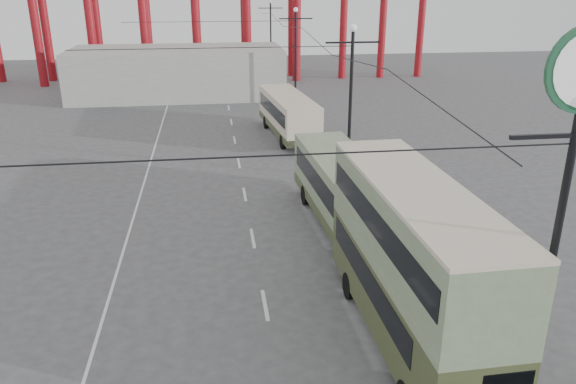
{
  "coord_description": "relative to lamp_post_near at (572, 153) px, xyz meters",
  "views": [
    {
      "loc": [
        -2.67,
        -14.5,
        11.63
      ],
      "look_at": [
        0.46,
        8.16,
        3.0
      ],
      "focal_mm": 35.0,
      "sensor_mm": 36.0,
      "label": 1
    }
  ],
  "objects": [
    {
      "name": "lamp_post_far",
      "position": [
        0.0,
        43.0,
        -3.18
      ],
      "size": [
        3.2,
        0.44,
        9.32
      ],
      "color": "black",
      "rests_on": "ground"
    },
    {
      "name": "single_decker_green",
      "position": [
        -1.93,
        13.39,
        -5.93
      ],
      "size": [
        3.38,
        12.25,
        3.43
      ],
      "rotation": [
        0.0,
        0.0,
        0.05
      ],
      "color": "#6B7F5C",
      "rests_on": "ground"
    },
    {
      "name": "pedestrian",
      "position": [
        -2.6,
        13.82,
        -6.93
      ],
      "size": [
        0.73,
        0.52,
        1.86
      ],
      "primitive_type": "imported",
      "rotation": [
        0.0,
        0.0,
        3.26
      ],
      "color": "black",
      "rests_on": "ground"
    },
    {
      "name": "ground",
      "position": [
        -5.6,
        3.0,
        -7.86
      ],
      "size": [
        160.0,
        160.0,
        0.0
      ],
      "primitive_type": "plane",
      "color": "#48484B",
      "rests_on": "ground"
    },
    {
      "name": "fairground_shed",
      "position": [
        -11.6,
        50.0,
        -5.36
      ],
      "size": [
        22.0,
        10.0,
        5.0
      ],
      "primitive_type": "cube",
      "color": "#9D9C98",
      "rests_on": "ground"
    },
    {
      "name": "lamp_post_distant",
      "position": [
        0.0,
        65.0,
        -3.18
      ],
      "size": [
        3.2,
        0.44,
        9.32
      ],
      "color": "black",
      "rests_on": "ground"
    },
    {
      "name": "lamp_post_near",
      "position": [
        0.0,
        0.0,
        0.0
      ],
      "size": [
        3.2,
        0.44,
        10.8
      ],
      "color": "black",
      "rests_on": "ground"
    },
    {
      "name": "lamp_post_mid",
      "position": [
        0.0,
        21.0,
        -3.18
      ],
      "size": [
        3.2,
        0.44,
        9.32
      ],
      "color": "black",
      "rests_on": "ground"
    },
    {
      "name": "double_decker_bus",
      "position": [
        -2.03,
        4.13,
        -4.67
      ],
      "size": [
        2.9,
        10.65,
        5.69
      ],
      "rotation": [
        0.0,
        0.0,
        0.02
      ],
      "color": "#394424",
      "rests_on": "ground"
    },
    {
      "name": "road_markings",
      "position": [
        -6.46,
        22.7,
        -7.86
      ],
      "size": [
        12.52,
        120.0,
        0.01
      ],
      "color": "silver",
      "rests_on": "ground"
    },
    {
      "name": "single_decker_cream",
      "position": [
        -2.31,
        31.5,
        -6.01
      ],
      "size": [
        3.66,
        10.78,
        3.29
      ],
      "rotation": [
        0.0,
        0.0,
        0.09
      ],
      "color": "beige",
      "rests_on": "ground"
    }
  ]
}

